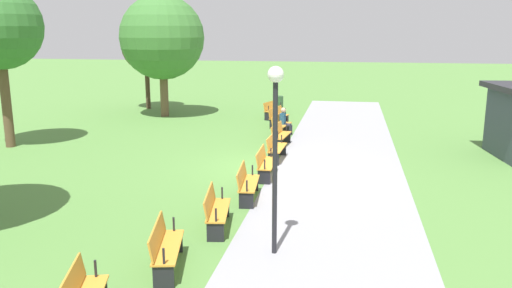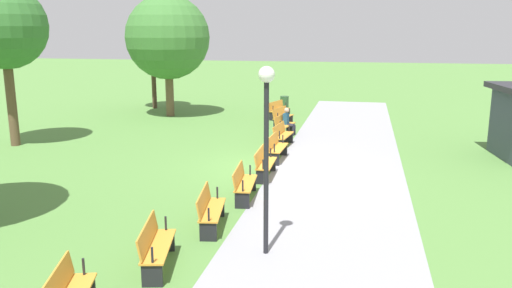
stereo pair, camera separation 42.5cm
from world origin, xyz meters
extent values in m
plane|color=#54843D|center=(0.00, 0.00, 0.00)|extent=(120.00, 120.00, 0.00)
cube|color=#939399|center=(0.00, 2.13, 0.00)|extent=(34.04, 4.22, 0.01)
cube|color=orange|center=(-9.78, -1.42, 0.45)|extent=(1.70, 0.89, 0.04)
cube|color=orange|center=(-9.84, -1.62, 0.69)|extent=(1.60, 0.57, 0.40)
cube|color=black|center=(-10.51, -1.21, 0.21)|extent=(0.16, 0.38, 0.43)
cylinder|color=black|center=(-10.50, -1.19, 0.61)|extent=(0.05, 0.05, 0.30)
cube|color=black|center=(-9.05, -1.64, 0.21)|extent=(0.16, 0.38, 0.43)
cylinder|color=black|center=(-9.05, -1.62, 0.61)|extent=(0.05, 0.05, 0.30)
cube|color=orange|center=(-7.65, -0.86, 0.45)|extent=(1.70, 0.79, 0.04)
cube|color=orange|center=(-7.69, -1.06, 0.69)|extent=(1.62, 0.47, 0.40)
cube|color=black|center=(-8.39, -0.69, 0.21)|extent=(0.14, 0.38, 0.43)
cylinder|color=black|center=(-8.38, -0.68, 0.61)|extent=(0.05, 0.05, 0.30)
cube|color=black|center=(-6.91, -1.03, 0.21)|extent=(0.14, 0.38, 0.43)
cylinder|color=black|center=(-6.90, -1.01, 0.61)|extent=(0.05, 0.05, 0.30)
cube|color=orange|center=(-5.49, -0.44, 0.45)|extent=(1.69, 0.70, 0.04)
cube|color=orange|center=(-5.52, -0.64, 0.69)|extent=(1.63, 0.37, 0.40)
cube|color=black|center=(-6.24, -0.32, 0.21)|extent=(0.12, 0.38, 0.43)
cylinder|color=black|center=(-6.23, -0.30, 0.61)|extent=(0.05, 0.05, 0.30)
cube|color=black|center=(-4.74, -0.56, 0.21)|extent=(0.12, 0.38, 0.43)
cylinder|color=black|center=(-4.73, -0.54, 0.61)|extent=(0.05, 0.05, 0.30)
cube|color=orange|center=(-3.30, -0.16, 0.45)|extent=(1.67, 0.60, 0.04)
cube|color=orange|center=(-3.32, -0.36, 0.69)|extent=(1.64, 0.26, 0.40)
cube|color=black|center=(-4.06, -0.09, 0.21)|extent=(0.10, 0.38, 0.43)
cylinder|color=black|center=(-4.05, -0.07, 0.61)|extent=(0.05, 0.05, 0.30)
cube|color=black|center=(-2.55, -0.23, 0.21)|extent=(0.10, 0.38, 0.43)
cylinder|color=black|center=(-2.54, -0.21, 0.61)|extent=(0.05, 0.05, 0.30)
cube|color=orange|center=(-1.10, -0.02, 0.45)|extent=(1.65, 0.49, 0.04)
cube|color=orange|center=(-1.11, -0.22, 0.69)|extent=(1.64, 0.16, 0.40)
cube|color=black|center=(-1.86, 0.01, 0.21)|extent=(0.07, 0.38, 0.43)
cylinder|color=black|center=(-1.86, 0.03, 0.61)|extent=(0.05, 0.05, 0.30)
cube|color=black|center=(-0.34, -0.04, 0.21)|extent=(0.07, 0.38, 0.43)
cylinder|color=black|center=(-0.34, -0.02, 0.61)|extent=(0.05, 0.05, 0.30)
cube|color=orange|center=(1.10, -0.02, 0.45)|extent=(1.65, 0.49, 0.04)
cube|color=orange|center=(1.11, -0.22, 0.69)|extent=(1.64, 0.16, 0.40)
cube|color=black|center=(0.34, -0.04, 0.21)|extent=(0.07, 0.38, 0.43)
cylinder|color=black|center=(0.34, -0.02, 0.61)|extent=(0.05, 0.05, 0.30)
cube|color=black|center=(1.86, 0.01, 0.21)|extent=(0.07, 0.38, 0.43)
cylinder|color=black|center=(1.86, 0.03, 0.61)|extent=(0.05, 0.05, 0.30)
cube|color=orange|center=(3.30, -0.16, 0.45)|extent=(1.67, 0.60, 0.04)
cube|color=orange|center=(3.32, -0.36, 0.69)|extent=(1.64, 0.26, 0.40)
cube|color=black|center=(2.55, -0.23, 0.21)|extent=(0.10, 0.38, 0.43)
cylinder|color=black|center=(2.54, -0.21, 0.61)|extent=(0.05, 0.05, 0.30)
cube|color=black|center=(4.06, -0.09, 0.21)|extent=(0.10, 0.38, 0.43)
cylinder|color=black|center=(4.05, -0.07, 0.61)|extent=(0.05, 0.05, 0.30)
cube|color=orange|center=(5.49, -0.44, 0.45)|extent=(1.69, 0.70, 0.04)
cube|color=orange|center=(5.52, -0.64, 0.69)|extent=(1.63, 0.37, 0.40)
cube|color=black|center=(4.74, -0.56, 0.21)|extent=(0.12, 0.38, 0.43)
cylinder|color=black|center=(4.73, -0.54, 0.61)|extent=(0.05, 0.05, 0.30)
cube|color=black|center=(6.24, -0.32, 0.21)|extent=(0.12, 0.38, 0.43)
cylinder|color=black|center=(6.23, -0.30, 0.61)|extent=(0.05, 0.05, 0.30)
cube|color=orange|center=(7.65, -0.86, 0.45)|extent=(1.70, 0.79, 0.04)
cube|color=orange|center=(7.69, -1.06, 0.69)|extent=(1.62, 0.47, 0.40)
cube|color=black|center=(6.91, -1.03, 0.21)|extent=(0.14, 0.38, 0.43)
cylinder|color=black|center=(6.90, -1.01, 0.61)|extent=(0.05, 0.05, 0.30)
cube|color=black|center=(8.39, -0.69, 0.21)|extent=(0.14, 0.38, 0.43)
cylinder|color=black|center=(8.38, -0.68, 0.61)|extent=(0.05, 0.05, 0.30)
cube|color=orange|center=(9.84, -1.62, 0.69)|extent=(1.60, 0.57, 0.40)
cube|color=black|center=(9.05, -1.64, 0.21)|extent=(0.16, 0.38, 0.43)
cylinder|color=black|center=(9.05, -1.62, 0.61)|extent=(0.05, 0.05, 0.30)
cube|color=navy|center=(-5.65, -0.44, 0.70)|extent=(0.35, 0.25, 0.50)
sphere|color=tan|center=(-5.65, -0.42, 1.09)|extent=(0.22, 0.22, 0.22)
cylinder|color=#23232D|center=(-5.71, -0.24, 0.43)|extent=(0.19, 0.38, 0.13)
cylinder|color=#23232D|center=(-5.68, -0.07, 0.21)|extent=(0.13, 0.13, 0.43)
cylinder|color=#23232D|center=(-5.53, -0.27, 0.43)|extent=(0.19, 0.38, 0.13)
cylinder|color=#23232D|center=(-5.50, -0.09, 0.21)|extent=(0.13, 0.13, 0.43)
cylinder|color=brown|center=(-1.29, -10.68, 1.79)|extent=(0.36, 0.36, 3.58)
sphere|color=#336B2D|center=(-1.29, -10.68, 4.64)|extent=(3.26, 3.26, 3.26)
cylinder|color=#4C3828|center=(-11.86, -9.22, 1.34)|extent=(0.26, 0.26, 2.68)
sphere|color=#4C3D1E|center=(-11.86, -9.22, 3.58)|extent=(2.77, 2.77, 2.77)
cylinder|color=brown|center=(-9.40, -7.29, 1.36)|extent=(0.43, 0.43, 2.72)
sphere|color=#3D7533|center=(-9.40, -7.29, 4.14)|extent=(4.37, 4.37, 4.37)
cylinder|color=black|center=(6.57, 1.02, 1.76)|extent=(0.10, 0.10, 3.53)
sphere|color=white|center=(6.57, 1.02, 3.67)|extent=(0.32, 0.32, 0.32)
cylinder|color=#2D512D|center=(-11.67, -1.44, 0.47)|extent=(0.46, 0.46, 0.94)
camera|label=1|loc=(16.26, 2.44, 4.48)|focal=35.81mm
camera|label=2|loc=(16.18, 2.85, 4.48)|focal=35.81mm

